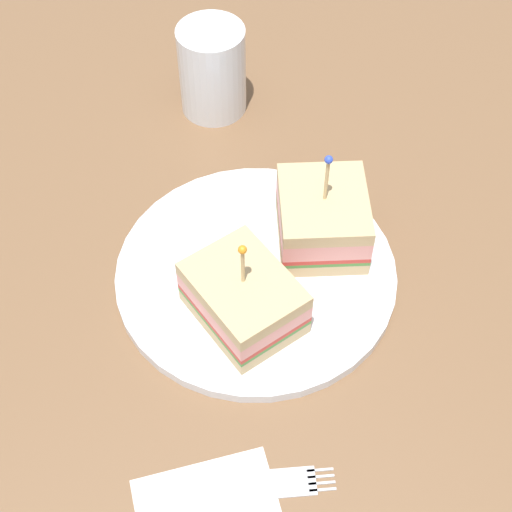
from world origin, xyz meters
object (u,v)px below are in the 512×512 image
plate (256,274)px  sandwich_half_front (244,298)px  drink_glass (212,73)px  fork (266,484)px  sandwich_half_back (322,219)px

plate → sandwich_half_front: 5.62cm
plate → drink_glass: size_ratio=2.59×
sandwich_half_front → fork: sandwich_half_front is taller
fork → drink_glass: bearing=57.9°
plate → sandwich_half_back: (6.74, -0.90, 3.23)cm
fork → sandwich_half_front: bearing=57.7°
drink_glass → fork: 41.72cm
plate → drink_glass: (10.74, 20.13, 3.80)cm
plate → fork: bearing=-127.0°
drink_glass → fork: size_ratio=0.81×
sandwich_half_back → fork: sandwich_half_back is taller
sandwich_half_front → drink_glass: sandwich_half_front is taller
drink_glass → plate: bearing=-118.1°
sandwich_half_back → drink_glass: sandwich_half_back is taller
plate → fork: size_ratio=2.08×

